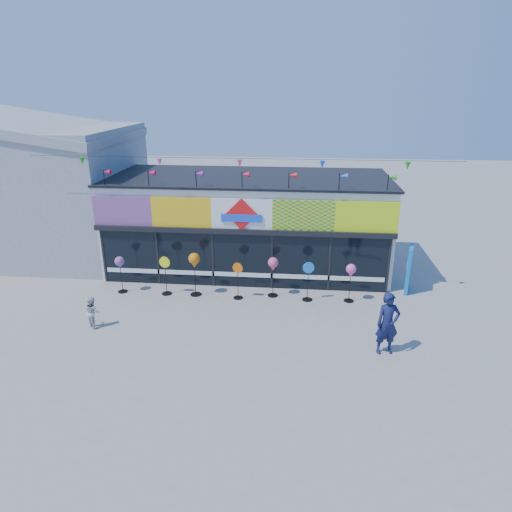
# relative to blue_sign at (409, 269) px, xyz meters

# --- Properties ---
(ground) EXTENTS (80.00, 80.00, 0.00)m
(ground) POSITION_rel_blue_sign_xyz_m (-6.66, -3.63, -0.95)
(ground) COLOR gray
(ground) RESTS_ON ground
(kite_shop) EXTENTS (16.00, 5.70, 5.31)m
(kite_shop) POSITION_rel_blue_sign_xyz_m (-6.66, 2.31, 1.10)
(kite_shop) COLOR white
(kite_shop) RESTS_ON ground
(neighbour_building) EXTENTS (8.18, 7.20, 6.87)m
(neighbour_building) POSITION_rel_blue_sign_xyz_m (-16.66, 3.37, 2.25)
(neighbour_building) COLOR #9EA0A3
(neighbour_building) RESTS_ON ground
(blue_sign) EXTENTS (0.41, 0.95, 1.89)m
(blue_sign) POSITION_rel_blue_sign_xyz_m (0.00, 0.00, 0.00)
(blue_sign) COLOR blue
(blue_sign) RESTS_ON ground
(spinner_0) EXTENTS (0.38, 0.38, 1.51)m
(spinner_0) POSITION_rel_blue_sign_xyz_m (-11.39, -1.19, 0.26)
(spinner_0) COLOR black
(spinner_0) RESTS_ON ground
(spinner_1) EXTENTS (0.44, 0.40, 1.58)m
(spinner_1) POSITION_rel_blue_sign_xyz_m (-9.57, -1.21, -0.12)
(spinner_1) COLOR black
(spinner_1) RESTS_ON ground
(spinner_2) EXTENTS (0.44, 0.44, 1.76)m
(spinner_2) POSITION_rel_blue_sign_xyz_m (-8.40, -1.17, 0.46)
(spinner_2) COLOR black
(spinner_2) RESTS_ON ground
(spinner_3) EXTENTS (0.41, 0.38, 1.48)m
(spinner_3) POSITION_rel_blue_sign_xyz_m (-6.69, -1.32, -0.17)
(spinner_3) COLOR black
(spinner_3) RESTS_ON ground
(spinner_4) EXTENTS (0.41, 0.41, 1.61)m
(spinner_4) POSITION_rel_blue_sign_xyz_m (-5.36, -0.98, 0.34)
(spinner_4) COLOR black
(spinner_4) RESTS_ON ground
(spinner_5) EXTENTS (0.44, 0.40, 1.56)m
(spinner_5) POSITION_rel_blue_sign_xyz_m (-4.01, -1.23, -0.12)
(spinner_5) COLOR black
(spinner_5) RESTS_ON ground
(spinner_6) EXTENTS (0.39, 0.39, 1.53)m
(spinner_6) POSITION_rel_blue_sign_xyz_m (-2.42, -1.18, 0.27)
(spinner_6) COLOR black
(spinner_6) RESTS_ON ground
(adult_man) EXTENTS (0.82, 0.62, 2.00)m
(adult_man) POSITION_rel_blue_sign_xyz_m (-1.65, -4.72, 0.05)
(adult_man) COLOR #151A41
(adult_man) RESTS_ON ground
(child) EXTENTS (0.61, 0.58, 1.10)m
(child) POSITION_rel_blue_sign_xyz_m (-11.34, -4.00, -0.40)
(child) COLOR #BABABA
(child) RESTS_ON ground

